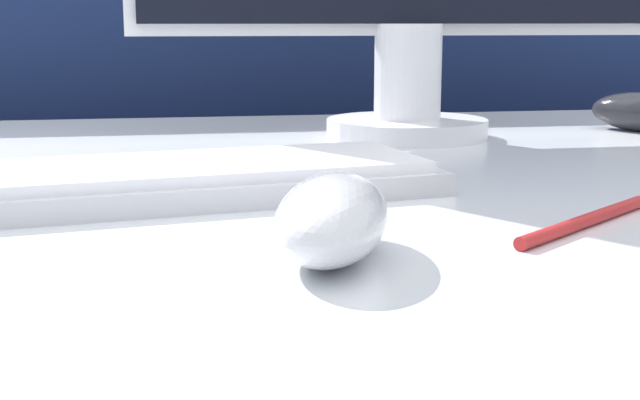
# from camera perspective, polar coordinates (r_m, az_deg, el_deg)

# --- Properties ---
(partition_panel) EXTENTS (5.00, 0.03, 1.03)m
(partition_panel) POSITION_cam_1_polar(r_m,az_deg,el_deg) (1.34, -3.36, -4.31)
(partition_panel) COLOR navy
(partition_panel) RESTS_ON ground_plane
(computer_mouse_near) EXTENTS (0.09, 0.13, 0.04)m
(computer_mouse_near) POSITION_cam_1_polar(r_m,az_deg,el_deg) (0.45, 0.79, -1.16)
(computer_mouse_near) COLOR silver
(computer_mouse_near) RESTS_ON desk
(keyboard) EXTENTS (0.41, 0.20, 0.02)m
(keyboard) POSITION_cam_1_polar(r_m,az_deg,el_deg) (0.63, -10.23, 1.20)
(keyboard) COLOR silver
(keyboard) RESTS_ON desk
(pen) EXTENTS (0.13, 0.10, 0.01)m
(pen) POSITION_cam_1_polar(r_m,az_deg,el_deg) (0.55, 16.64, -1.29)
(pen) COLOR red
(pen) RESTS_ON desk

